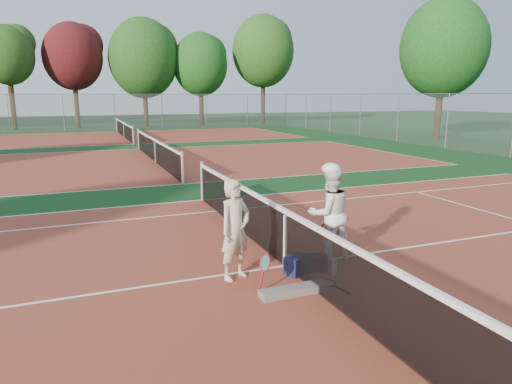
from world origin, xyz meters
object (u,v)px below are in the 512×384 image
net_main (285,238)px  sports_bag_navy (297,265)px  sports_bag_purple (316,263)px  water_bottle (334,266)px  racket_red (265,273)px  player_a (235,230)px  racket_spare (328,283)px  player_b (329,214)px  racket_black_held (327,237)px

net_main → sports_bag_navy: net_main is taller
sports_bag_purple → water_bottle: 0.33m
racket_red → net_main: bearing=37.8°
player_a → sports_bag_navy: bearing=-36.9°
net_main → player_a: (-0.97, -0.18, 0.31)m
player_a → racket_red: (0.24, -0.66, -0.52)m
net_main → racket_red: bearing=-130.9°
racket_red → sports_bag_navy: 0.90m
sports_bag_purple → water_bottle: water_bottle is taller
racket_red → sports_bag_navy: (0.76, 0.45, -0.14)m
sports_bag_purple → water_bottle: (0.18, -0.28, 0.01)m
net_main → player_a: 1.03m
racket_spare → sports_bag_navy: size_ratio=1.54×
player_b → sports_bag_purple: bearing=44.1°
player_a → racket_black_held: 2.15m
racket_red → sports_bag_navy: bearing=19.2°
player_a → sports_bag_purple: (1.38, -0.20, -0.68)m
player_a → water_bottle: size_ratio=5.44×
racket_spare → sports_bag_navy: 0.63m
net_main → racket_spare: bearing=-71.0°
net_main → water_bottle: net_main is taller
player_a → sports_bag_purple: size_ratio=4.86×
sports_bag_navy → sports_bag_purple: (0.38, 0.01, -0.02)m
sports_bag_navy → sports_bag_purple: size_ratio=1.16×
racket_spare → sports_bag_purple: size_ratio=1.79×
racket_black_held → net_main: bearing=-21.0°
racket_black_held → sports_bag_navy: bearing=-3.6°
player_b → water_bottle: bearing=69.6°
racket_spare → sports_bag_purple: 0.58m
net_main → player_a: size_ratio=6.73×
sports_bag_navy → water_bottle: bearing=-26.1°
water_bottle → racket_red: bearing=-172.2°
net_main → sports_bag_purple: (0.42, -0.38, -0.37)m
racket_black_held → sports_bag_navy: racket_black_held is taller
player_a → racket_black_held: bearing=-10.0°
player_b → racket_red: player_b is taller
net_main → player_b: bearing=3.0°
sports_bag_purple → racket_black_held: bearing=49.4°
sports_bag_navy → player_a: bearing=168.1°
sports_bag_navy → water_bottle: 0.62m
racket_spare → sports_bag_purple: bearing=-19.8°
player_b → water_bottle: player_b is taller
sports_bag_navy → water_bottle: (0.55, -0.27, -0.00)m
racket_black_held → racket_spare: size_ratio=0.96×
water_bottle → racket_black_held: bearing=65.9°
racket_black_held → sports_bag_navy: 1.27m
player_a → sports_bag_navy: size_ratio=4.19×
player_a → racket_spare: size_ratio=2.72×
net_main → racket_black_held: bearing=19.3°
player_a → water_bottle: (1.56, -0.48, -0.67)m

